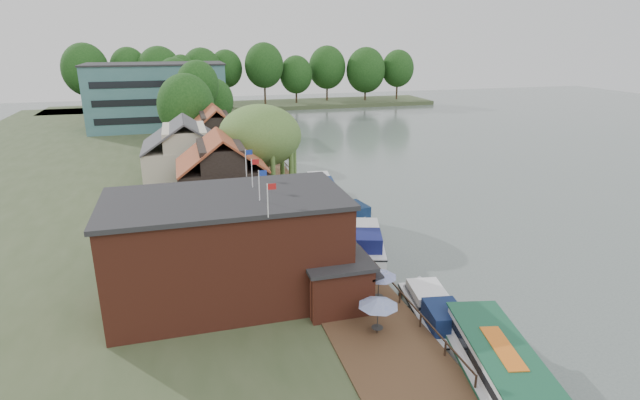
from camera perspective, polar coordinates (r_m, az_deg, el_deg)
ground at (r=40.91m, az=12.91°, el=-8.35°), size 260.00×260.00×0.00m
land_bank at (r=70.04m, az=-24.80°, el=2.03°), size 50.00×140.00×1.00m
quay_deck at (r=46.30m, az=-1.71°, el=-3.25°), size 6.00×50.00×0.10m
quay_rail at (r=47.26m, az=1.31°, el=-2.20°), size 0.20×49.00×1.00m
pub at (r=33.86m, az=-7.08°, el=-5.10°), size 20.00×11.00×7.30m
hotel_block at (r=102.47m, az=-18.08°, el=11.24°), size 25.40×12.40×12.30m
cottage_a at (r=47.68m, az=-11.14°, el=2.37°), size 8.60×7.60×8.50m
cottage_b at (r=57.26m, az=-15.05°, el=4.73°), size 9.60×8.60×8.50m
cottage_c at (r=66.21m, az=-11.77°, el=6.73°), size 7.60×7.60×8.50m
willow at (r=52.76m, az=-6.82°, el=5.19°), size 8.60×8.60×10.43m
umbrella_0 at (r=30.40m, az=6.62°, el=-12.96°), size 2.43×2.43×2.38m
umbrella_1 at (r=33.69m, az=6.70°, el=-9.66°), size 2.42×2.42×2.38m
umbrella_2 at (r=36.23m, az=2.76°, el=-7.46°), size 2.38×2.38×2.38m
umbrella_3 at (r=39.85m, az=2.18°, el=-4.99°), size 2.22×2.22×2.38m
umbrella_4 at (r=41.65m, az=-0.17°, el=-3.91°), size 2.46×2.46×2.38m
umbrella_5 at (r=44.42m, az=0.57°, el=-2.48°), size 2.13×2.13×2.38m
umbrella_6 at (r=47.47m, az=-0.46°, el=-1.09°), size 2.36×2.36×2.38m
cruiser_0 at (r=33.91m, az=12.91°, el=-12.07°), size 4.52×9.75×2.25m
cruiser_1 at (r=43.90m, az=5.38°, el=-4.38°), size 5.88×10.18×2.34m
cruiser_2 at (r=50.76m, az=2.88°, el=-1.16°), size 4.79×10.10×2.34m
cruiser_3 at (r=58.42m, az=0.06°, el=1.62°), size 5.08×11.12×2.63m
tour_boat at (r=28.50m, az=20.38°, el=-18.56°), size 6.43×13.57×2.85m
swan at (r=29.88m, az=16.51°, el=-19.07°), size 0.44×0.44×0.44m
bank_tree_0 at (r=73.15m, az=-14.97°, el=9.05°), size 7.80×7.80×12.26m
bank_tree_1 at (r=83.10m, az=-13.66°, el=10.63°), size 6.60×6.60×13.55m
bank_tree_2 at (r=89.62m, az=-11.95°, el=10.21°), size 6.61×6.61×10.29m
bank_tree_3 at (r=110.09m, az=-13.22°, el=12.04°), size 8.23×8.23×12.21m
bank_tree_4 at (r=118.80m, az=-16.16°, el=12.35°), size 8.27×8.27×12.70m
bank_tree_5 at (r=127.26m, az=-15.45°, el=12.83°), size 6.39×6.39×13.03m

